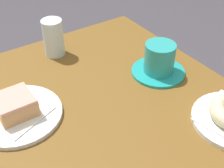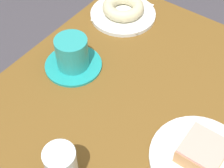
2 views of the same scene
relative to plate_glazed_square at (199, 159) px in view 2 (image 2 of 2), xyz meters
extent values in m
cylinder|color=brown|center=(0.46, -0.34, -0.39)|extent=(0.06, 0.06, 0.68)
cylinder|color=white|center=(0.00, 0.00, 0.00)|extent=(0.21, 0.21, 0.01)
cube|color=white|center=(0.00, 0.00, 0.01)|extent=(0.17, 0.17, 0.00)
cube|color=tan|center=(0.00, 0.00, 0.03)|extent=(0.08, 0.08, 0.04)
cube|color=#E9A294|center=(0.00, 0.00, 0.05)|extent=(0.08, 0.08, 0.01)
cylinder|color=tan|center=(0.00, 0.00, 0.05)|extent=(0.02, 0.02, 0.00)
cylinder|color=white|center=(0.40, -0.30, 0.00)|extent=(0.20, 0.20, 0.01)
cube|color=white|center=(0.40, -0.30, 0.01)|extent=(0.17, 0.17, 0.00)
torus|color=beige|center=(0.40, -0.30, 0.03)|extent=(0.12, 0.12, 0.03)
cylinder|color=silver|center=(0.20, 0.20, 0.05)|extent=(0.06, 0.06, 0.11)
cylinder|color=teal|center=(0.39, -0.05, 0.00)|extent=(0.15, 0.15, 0.01)
cylinder|color=teal|center=(0.39, -0.05, 0.04)|extent=(0.08, 0.08, 0.08)
cylinder|color=black|center=(0.39, -0.05, 0.08)|extent=(0.07, 0.07, 0.00)
camera|label=1|loc=(-0.12, -0.57, 0.50)|focal=49.90mm
camera|label=2|loc=(-0.05, 0.38, 0.63)|focal=54.18mm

